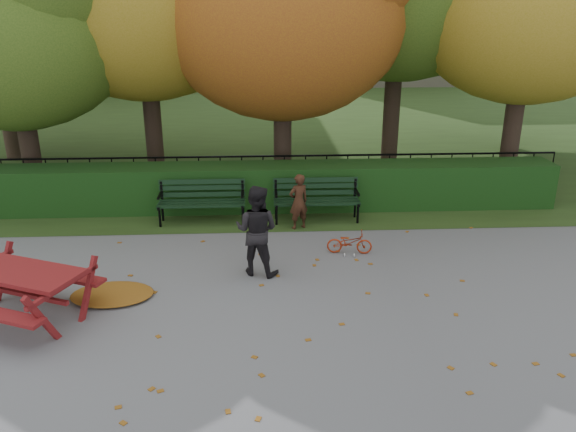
{
  "coord_description": "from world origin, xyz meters",
  "views": [
    {
      "loc": [
        -0.08,
        -7.49,
        4.22
      ],
      "look_at": [
        0.37,
        1.23,
        1.0
      ],
      "focal_mm": 35.0,
      "sensor_mm": 36.0,
      "label": 1
    }
  ],
  "objects_px": {
    "picnic_table": "(19,281)",
    "child": "(299,202)",
    "bench_left": "(202,198)",
    "adult": "(257,230)",
    "bicycle": "(349,242)",
    "bench_right": "(316,196)"
  },
  "relations": [
    {
      "from": "picnic_table",
      "to": "child",
      "type": "bearing_deg",
      "value": 61.86
    },
    {
      "from": "bench_left",
      "to": "adult",
      "type": "height_order",
      "value": "adult"
    },
    {
      "from": "bicycle",
      "to": "bench_right",
      "type": "bearing_deg",
      "value": 20.81
    },
    {
      "from": "bench_left",
      "to": "bench_right",
      "type": "xyz_separation_m",
      "value": [
        2.4,
        0.0,
        0.0
      ]
    },
    {
      "from": "bench_right",
      "to": "bicycle",
      "type": "relative_size",
      "value": 2.19
    },
    {
      "from": "bench_left",
      "to": "adult",
      "type": "xyz_separation_m",
      "value": [
        1.15,
        -2.53,
        0.25
      ]
    },
    {
      "from": "bicycle",
      "to": "picnic_table",
      "type": "bearing_deg",
      "value": 119.55
    },
    {
      "from": "bench_left",
      "to": "child",
      "type": "xyz_separation_m",
      "value": [
        1.99,
        -0.5,
        0.06
      ]
    },
    {
      "from": "bench_right",
      "to": "child",
      "type": "distance_m",
      "value": 0.65
    },
    {
      "from": "bench_right",
      "to": "picnic_table",
      "type": "xyz_separation_m",
      "value": [
        -4.62,
        -3.88,
        0.09
      ]
    },
    {
      "from": "bench_right",
      "to": "bench_left",
      "type": "bearing_deg",
      "value": 180.0
    },
    {
      "from": "bench_left",
      "to": "adult",
      "type": "distance_m",
      "value": 2.79
    },
    {
      "from": "picnic_table",
      "to": "adult",
      "type": "relative_size",
      "value": 1.47
    },
    {
      "from": "adult",
      "to": "bicycle",
      "type": "xyz_separation_m",
      "value": [
        1.69,
        0.73,
        -0.56
      ]
    },
    {
      "from": "picnic_table",
      "to": "child",
      "type": "height_order",
      "value": "child"
    },
    {
      "from": "child",
      "to": "picnic_table",
      "type": "bearing_deg",
      "value": 14.83
    },
    {
      "from": "picnic_table",
      "to": "adult",
      "type": "bearing_deg",
      "value": 45.02
    },
    {
      "from": "bench_left",
      "to": "bicycle",
      "type": "relative_size",
      "value": 2.19
    },
    {
      "from": "picnic_table",
      "to": "bicycle",
      "type": "relative_size",
      "value": 2.76
    },
    {
      "from": "bicycle",
      "to": "bench_left",
      "type": "bearing_deg",
      "value": 64.78
    },
    {
      "from": "adult",
      "to": "bicycle",
      "type": "distance_m",
      "value": 1.92
    },
    {
      "from": "bench_left",
      "to": "bench_right",
      "type": "distance_m",
      "value": 2.4
    }
  ]
}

